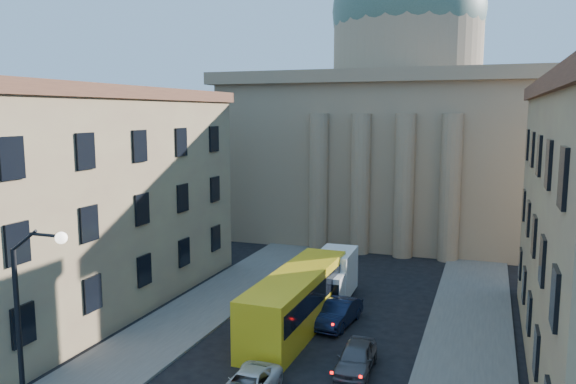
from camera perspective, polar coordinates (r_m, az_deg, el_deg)
sidewalk_left at (r=33.87m, az=-13.90°, el=-14.73°), size 5.00×60.00×0.15m
church at (r=63.93m, az=11.71°, el=6.84°), size 68.02×28.76×36.60m
building_left at (r=40.07m, az=-21.22°, el=-0.58°), size 11.60×26.60×14.70m
street_lamp at (r=23.90m, az=-24.85°, el=-11.71°), size 2.62×0.44×8.83m
car_right_far at (r=29.85m, az=6.93°, el=-16.38°), size 1.95×4.43×1.48m
car_right_distant at (r=35.65m, az=5.15°, el=-12.13°), size 2.17×4.86×1.55m
city_bus at (r=34.69m, az=0.90°, el=-10.75°), size 3.03×12.40×3.48m
box_truck at (r=39.98m, az=4.61°, el=-8.68°), size 2.56×6.09×3.30m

